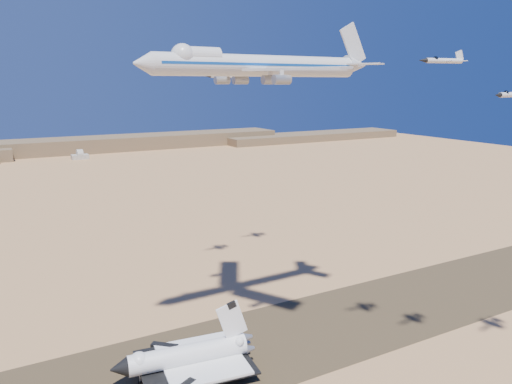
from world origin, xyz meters
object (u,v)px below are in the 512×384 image
shuttle (187,357)px  crew_a (218,376)px  carrier_747 (253,65)px  chase_jet_e (270,70)px  chase_jet_d (222,76)px  chase_jet_b (511,94)px  crew_c (220,373)px  chase_jet_a (443,61)px  crew_b (220,378)px

shuttle → crew_a: (7.18, -7.01, -4.88)m
carrier_747 → chase_jet_e: (42.92, 62.54, 0.75)m
chase_jet_d → chase_jet_b: bearing=-79.6°
shuttle → crew_c: bearing=-27.7°
shuttle → chase_jet_e: bearing=52.0°
chase_jet_a → chase_jet_d: bearing=109.7°
shuttle → crew_b: shuttle is taller
carrier_747 → chase_jet_d: 55.69m
crew_b → chase_jet_b: chase_jet_b is taller
crew_b → crew_c: size_ratio=1.02×
crew_b → chase_jet_b: 113.52m
chase_jet_a → carrier_747: bearing=136.4°
carrier_747 → chase_jet_a: (33.63, -43.41, 0.53)m
crew_a → crew_c: 1.69m
crew_a → chase_jet_a: 110.83m
chase_jet_b → crew_b: bearing=140.8°
crew_b → chase_jet_d: bearing=-47.2°
shuttle → crew_a: size_ratio=24.31×
chase_jet_e → crew_b: bearing=-123.4°
carrier_747 → crew_c: size_ratio=47.16×
chase_jet_b → chase_jet_e: size_ratio=0.91×
shuttle → crew_b: size_ratio=24.79×
shuttle → crew_c: (8.39, -5.82, -4.92)m
carrier_747 → crew_a: 95.36m
crew_b → crew_a: bearing=-23.7°
crew_c → chase_jet_b: bearing=165.5°
crew_b → chase_jet_b: (65.28, -40.15, 83.75)m
crew_c → chase_jet_a: 110.58m
crew_b → chase_jet_d: (35.22, 69.79, 89.46)m
chase_jet_a → chase_jet_d: chase_jet_a is taller
crew_c → chase_jet_e: size_ratio=0.11×
shuttle → chase_jet_d: chase_jet_d is taller
crew_a → chase_jet_b: 113.88m
carrier_747 → crew_c: carrier_747 is taller
carrier_747 → chase_jet_d: (14.68, 53.66, -2.49)m
shuttle → chase_jet_a: bearing=-23.0°
crew_a → crew_c: crew_a is taller
shuttle → chase_jet_b: bearing=-26.7°
crew_c → crew_a: bearing=63.5°
crew_c → chase_jet_a: size_ratio=0.12×
crew_c → shuttle: bearing=-15.7°
crew_a → chase_jet_b: chase_jet_b is taller
crew_b → chase_jet_e: size_ratio=0.11×
carrier_747 → crew_b: size_ratio=46.41×
crew_c → chase_jet_e: bearing=-110.1°
crew_a → shuttle: bearing=55.0°
carrier_747 → chase_jet_e: size_ratio=5.26×
crew_a → chase_jet_e: (63.39, 77.53, 92.67)m
carrier_747 → chase_jet_a: carrier_747 is taller
shuttle → carrier_747: carrier_747 is taller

